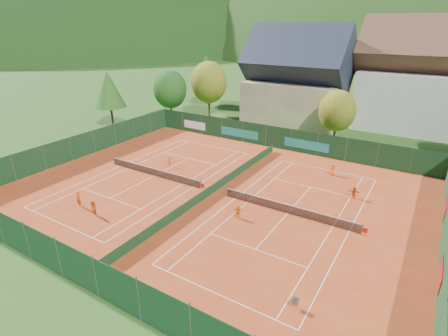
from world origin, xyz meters
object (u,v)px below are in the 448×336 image
at_px(player_left_far, 170,162).
at_px(player_left_near, 78,199).
at_px(player_right_near, 238,212).
at_px(player_right_far_b, 354,192).
at_px(player_left_mid, 93,208).
at_px(player_right_far_a, 333,170).
at_px(chalet, 297,83).
at_px(hotel_block_a, 430,83).
at_px(ball_hopper, 295,301).

bearing_deg(player_left_far, player_left_near, 116.14).
bearing_deg(player_right_near, player_right_far_b, 22.94).
xyz_separation_m(player_left_mid, player_left_far, (-1.69, 12.58, -0.12)).
relative_size(player_left_far, player_right_near, 0.95).
height_order(player_left_near, player_right_far_a, player_left_near).
xyz_separation_m(player_left_mid, player_right_near, (11.14, 6.40, -0.09)).
distance_m(chalet, hotel_block_a, 19.94).
relative_size(hotel_block_a, ball_hopper, 27.00).
distance_m(hotel_block_a, ball_hopper, 47.03).
bearing_deg(player_left_mid, chalet, 101.99).
relative_size(player_left_far, player_right_far_b, 0.98).
xyz_separation_m(player_left_near, player_left_mid, (2.62, -0.46, -0.02)).
relative_size(hotel_block_a, player_right_far_b, 17.26).
xyz_separation_m(player_left_far, player_right_near, (12.82, -6.17, 0.03)).
distance_m(player_left_mid, player_right_near, 12.85).
relative_size(chalet, ball_hopper, 20.25).
height_order(chalet, player_right_far_a, chalet).
xyz_separation_m(player_right_far_a, player_right_far_b, (3.38, -4.57, -0.04)).
relative_size(hotel_block_a, player_left_near, 14.37).
bearing_deg(player_right_far_b, player_left_near, 27.57).
distance_m(hotel_block_a, player_left_near, 52.00).
distance_m(chalet, player_left_mid, 40.06).
bearing_deg(player_right_near, hotel_block_a, 46.81).
height_order(hotel_block_a, player_right_near, hotel_block_a).
bearing_deg(player_right_near, chalet, 76.01).
distance_m(ball_hopper, player_right_far_b, 16.63).
xyz_separation_m(hotel_block_a, player_right_near, (-11.47, -39.05, -6.74)).
relative_size(player_left_mid, player_right_far_a, 1.10).
bearing_deg(player_left_near, hotel_block_a, 63.21).
height_order(player_left_far, player_right_far_b, player_right_far_b).
distance_m(hotel_block_a, player_right_far_b, 30.76).
bearing_deg(player_left_near, player_left_far, 88.11).
xyz_separation_m(player_right_near, player_right_far_a, (4.46, 13.83, 0.02)).
relative_size(player_right_near, player_right_far_b, 1.03).
bearing_deg(player_right_far_a, player_left_mid, 22.40).
xyz_separation_m(chalet, player_left_near, (-6.22, -38.99, -5.87)).
xyz_separation_m(ball_hopper, player_right_far_b, (-0.34, 16.63, 0.07)).
height_order(chalet, player_right_near, chalet).
height_order(chalet, hotel_block_a, hotel_block_a).
relative_size(chalet, hotel_block_a, 0.75).
bearing_deg(chalet, player_left_far, -101.14).
bearing_deg(player_right_near, player_right_far_a, 45.30).
relative_size(player_left_mid, player_left_far, 1.20).
distance_m(chalet, player_left_near, 39.92).
bearing_deg(player_right_near, player_left_mid, -176.92).
relative_size(chalet, player_left_far, 13.26).
distance_m(player_left_near, player_left_mid, 2.66).
bearing_deg(ball_hopper, player_right_far_b, 91.17).
height_order(player_right_near, player_right_far_b, player_right_near).
bearing_deg(chalet, player_right_far_b, -57.14).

